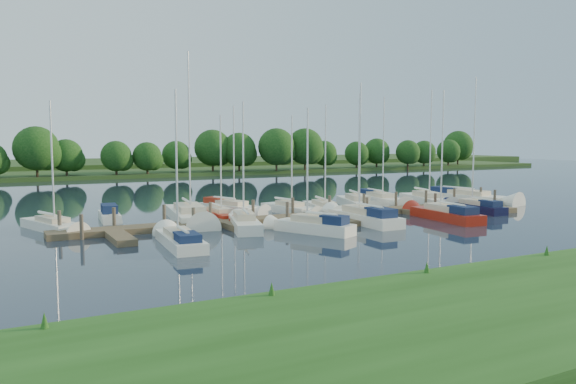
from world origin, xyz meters
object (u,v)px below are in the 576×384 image
sailboat_n_0 (53,227)px  motorboat (110,216)px  dock (324,217)px  sailboat_s_2 (312,228)px  sailboat_n_5 (290,210)px

sailboat_n_0 → motorboat: 5.37m
sailboat_n_0 → motorboat: bearing=-162.4°
dock → sailboat_n_0: (-19.21, 3.97, 0.07)m
sailboat_n_0 → motorboat: size_ratio=1.86×
motorboat → sailboat_s_2: bearing=137.1°
sailboat_n_0 → sailboat_n_5: sailboat_n_0 is taller
dock → motorboat: motorboat is taller
dock → motorboat: size_ratio=8.18×
dock → sailboat_n_0: 19.61m
dock → sailboat_n_5: sailboat_n_5 is taller
dock → sailboat_s_2: bearing=-128.8°
motorboat → dock: bearing=159.9°
sailboat_s_2 → sailboat_n_5: bearing=44.2°
sailboat_n_5 → motorboat: bearing=-21.5°
dock → sailboat_n_5: bearing=98.5°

